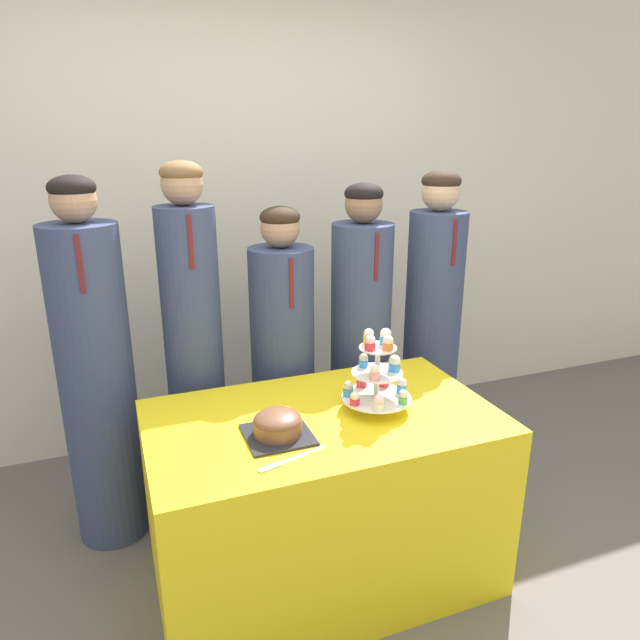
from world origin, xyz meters
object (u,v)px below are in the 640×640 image
round_cake (278,425)px  student_1 (195,357)px  cupcake_stand (377,374)px  student_4 (432,333)px  student_2 (283,368)px  student_0 (97,379)px  student_3 (360,348)px  cake_knife (282,463)px

round_cake → student_1: student_1 is taller
cupcake_stand → student_4: bearing=44.7°
cupcake_stand → student_2: bearing=106.8°
cupcake_stand → student_4: size_ratio=0.20×
student_0 → student_2: (0.83, -0.00, -0.07)m
student_3 → student_4: student_4 is taller
round_cake → student_4: size_ratio=0.15×
cake_knife → student_0: size_ratio=0.16×
student_3 → student_4: bearing=0.0°
cake_knife → student_0: 1.03m
round_cake → student_3: (0.64, 0.69, -0.05)m
round_cake → student_1: size_ratio=0.14×
round_cake → cupcake_stand: bearing=9.2°
student_0 → student_3: bearing=-0.0°
round_cake → student_1: 0.71m
cake_knife → student_2: student_2 is taller
cake_knife → round_cake: bearing=61.2°
cupcake_stand → student_3: size_ratio=0.21×
cake_knife → student_3: 1.10m
cake_knife → student_1: bearing=82.9°
cupcake_stand → student_3: (0.22, 0.62, -0.15)m
cupcake_stand → student_0: bearing=148.5°
round_cake → student_0: student_0 is taller
student_1 → student_4: (1.23, 0.00, -0.04)m
student_1 → student_4: bearing=0.0°
student_2 → student_3: size_ratio=0.94×
student_4 → cake_knife: bearing=-141.5°
student_2 → student_3: 0.41m
round_cake → student_2: size_ratio=0.16×
cake_knife → student_4: bearing=22.3°
cake_knife → cupcake_stand: size_ratio=0.80×
round_cake → cupcake_stand: (0.42, 0.07, 0.10)m
round_cake → cake_knife: round_cake is taller
cake_knife → student_3: size_ratio=0.17×
student_0 → student_4: 1.65m
round_cake → student_4: (1.05, 0.69, -0.01)m
cake_knife → student_3: (0.68, 0.87, -0.00)m
cake_knife → student_0: student_0 is taller
round_cake → student_2: student_2 is taller
student_0 → cupcake_stand: bearing=-31.5°
cupcake_stand → student_1: (-0.60, 0.62, -0.08)m
student_0 → student_2: student_0 is taller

